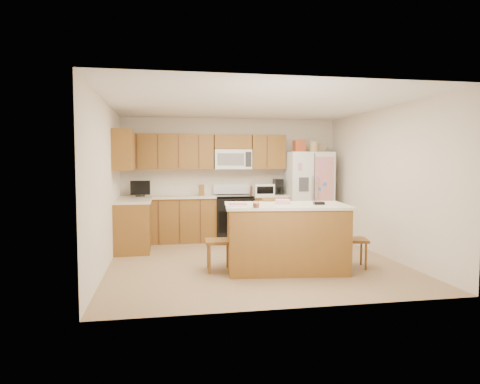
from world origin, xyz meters
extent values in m
plane|color=#857151|center=(0.00, 0.00, 0.00)|extent=(4.50, 4.50, 0.00)
cube|color=beige|center=(0.00, 2.25, 1.25)|extent=(4.50, 0.10, 2.50)
cube|color=beige|center=(0.00, -2.25, 1.25)|extent=(4.50, 0.10, 2.50)
cube|color=beige|center=(-2.25, 0.00, 1.25)|extent=(0.10, 4.50, 2.50)
cube|color=beige|center=(2.25, 0.00, 1.25)|extent=(0.10, 4.50, 2.50)
cube|color=white|center=(0.00, 0.00, 2.50)|extent=(4.50, 4.50, 0.04)
cube|color=brown|center=(-1.31, 1.95, 0.44)|extent=(1.87, 0.60, 0.88)
cube|color=brown|center=(0.74, 1.95, 0.44)|extent=(0.72, 0.60, 0.88)
cube|color=brown|center=(-1.95, 1.17, 0.44)|extent=(0.60, 0.95, 0.88)
cube|color=beige|center=(-1.31, 1.94, 0.90)|extent=(1.87, 0.64, 0.04)
cube|color=beige|center=(0.74, 1.94, 0.90)|extent=(0.72, 0.64, 0.04)
cube|color=beige|center=(-1.94, 1.17, 0.90)|extent=(0.64, 0.95, 0.04)
cube|color=brown|center=(-1.32, 2.08, 1.80)|extent=(1.85, 0.33, 0.70)
cube|color=brown|center=(0.75, 2.08, 1.80)|extent=(0.70, 0.33, 0.70)
cube|color=brown|center=(0.00, 2.08, 2.00)|extent=(0.76, 0.33, 0.29)
cube|color=brown|center=(-2.08, 1.17, 1.80)|extent=(0.33, 0.95, 0.70)
cube|color=#4C291A|center=(-1.90, 1.92, 1.80)|extent=(0.02, 0.01, 0.66)
cube|color=#4C291A|center=(-1.90, 1.65, 0.44)|extent=(0.02, 0.01, 0.84)
cube|color=#4C291A|center=(-1.50, 1.92, 1.80)|extent=(0.02, 0.01, 0.66)
cube|color=#4C291A|center=(-1.50, 1.65, 0.44)|extent=(0.02, 0.01, 0.84)
cube|color=#4C291A|center=(-1.10, 1.92, 1.80)|extent=(0.02, 0.01, 0.66)
cube|color=#4C291A|center=(-1.10, 1.65, 0.44)|extent=(0.02, 0.01, 0.84)
cube|color=#4C291A|center=(-0.70, 1.92, 1.80)|extent=(0.01, 0.01, 0.66)
cube|color=#4C291A|center=(-0.70, 1.65, 0.44)|extent=(0.01, 0.01, 0.84)
cube|color=#4C291A|center=(0.70, 1.92, 1.80)|extent=(0.01, 0.01, 0.66)
cube|color=#4C291A|center=(0.70, 1.65, 0.44)|extent=(0.01, 0.01, 0.84)
cube|color=white|center=(0.00, 2.06, 1.65)|extent=(0.76, 0.38, 0.40)
cube|color=slate|center=(-0.06, 1.86, 1.65)|extent=(0.54, 0.01, 0.24)
cube|color=#262626|center=(0.30, 1.86, 1.65)|extent=(0.12, 0.01, 0.30)
cube|color=brown|center=(-0.65, 1.95, 1.03)|extent=(0.10, 0.14, 0.22)
cube|color=black|center=(-1.85, 1.97, 0.93)|extent=(0.18, 0.12, 0.02)
cube|color=black|center=(-1.85, 1.97, 1.09)|extent=(0.38, 0.03, 0.28)
cube|color=#BA4B0B|center=(0.58, 2.03, 1.01)|extent=(0.35, 0.22, 0.18)
cube|color=white|center=(0.60, 1.80, 1.04)|extent=(0.40, 0.28, 0.23)
cube|color=black|center=(0.60, 1.66, 1.04)|extent=(0.34, 0.01, 0.15)
cube|color=black|center=(0.96, 2.00, 1.08)|extent=(0.18, 0.22, 0.32)
cylinder|color=black|center=(0.96, 1.93, 1.01)|extent=(0.12, 0.12, 0.12)
cube|color=black|center=(0.00, 1.93, 0.44)|extent=(0.76, 0.64, 0.88)
cube|color=black|center=(0.00, 1.60, 0.42)|extent=(0.68, 0.01, 0.42)
cube|color=black|center=(0.00, 1.93, 0.91)|extent=(0.76, 0.64, 0.03)
cube|color=white|center=(0.00, 2.19, 1.03)|extent=(0.76, 0.10, 0.20)
cube|color=white|center=(1.57, 1.88, 0.90)|extent=(0.90, 0.75, 1.80)
cube|color=#4C4C4C|center=(1.57, 1.49, 0.90)|extent=(0.02, 0.01, 1.75)
cube|color=silver|center=(1.52, 1.47, 1.05)|extent=(0.02, 0.03, 0.55)
cube|color=silver|center=(1.62, 1.47, 1.05)|extent=(0.02, 0.03, 0.55)
cube|color=#3F3F44|center=(1.35, 1.49, 1.15)|extent=(0.20, 0.01, 0.28)
cube|color=#D84C59|center=(1.77, 1.49, 1.05)|extent=(0.42, 0.01, 1.30)
cube|color=#B14922|center=(1.37, 1.88, 1.92)|extent=(0.22, 0.22, 0.24)
cylinder|color=tan|center=(1.67, 1.82, 1.91)|extent=(0.18, 0.18, 0.22)
cube|color=tan|center=(1.85, 1.96, 1.89)|extent=(0.18, 0.20, 0.18)
cube|color=brown|center=(0.36, -0.60, 0.47)|extent=(1.80, 1.15, 0.93)
cube|color=beige|center=(0.36, -0.60, 0.95)|extent=(1.89, 1.24, 0.04)
cylinder|color=#B14922|center=(-0.17, -0.98, 1.00)|extent=(0.08, 0.08, 0.06)
cylinder|color=white|center=(-0.17, -0.98, 1.02)|extent=(0.09, 0.09, 0.09)
cube|color=#FFAECD|center=(0.33, -0.55, 1.01)|extent=(0.22, 0.17, 0.07)
cube|color=black|center=(0.83, -0.72, 0.99)|extent=(0.16, 0.14, 0.04)
cube|color=white|center=(-0.40, -0.69, 0.98)|extent=(0.33, 0.27, 0.01)
cube|color=#D84C4C|center=(-0.36, -0.61, 1.00)|extent=(0.28, 0.23, 0.01)
cylinder|color=white|center=(0.05, -0.87, 0.98)|extent=(0.14, 0.04, 0.01)
cube|color=brown|center=(-0.62, -0.48, 0.44)|extent=(0.41, 0.43, 0.04)
cylinder|color=brown|center=(-0.76, -0.31, 0.21)|extent=(0.03, 0.03, 0.42)
cylinder|color=brown|center=(-0.77, -0.64, 0.21)|extent=(0.03, 0.03, 0.42)
cylinder|color=brown|center=(-0.47, -0.33, 0.21)|extent=(0.03, 0.03, 0.42)
cylinder|color=brown|center=(-0.48, -0.66, 0.21)|extent=(0.03, 0.03, 0.42)
cylinder|color=brown|center=(-0.45, -0.35, 0.69)|extent=(0.02, 0.02, 0.46)
cylinder|color=brown|center=(-0.45, -0.42, 0.69)|extent=(0.02, 0.02, 0.46)
cylinder|color=brown|center=(-0.46, -0.49, 0.69)|extent=(0.02, 0.02, 0.46)
cylinder|color=brown|center=(-0.46, -0.57, 0.69)|extent=(0.02, 0.02, 0.46)
cylinder|color=brown|center=(-0.46, -0.64, 0.69)|extent=(0.02, 0.02, 0.46)
cube|color=brown|center=(-0.46, -0.49, 0.92)|extent=(0.06, 0.39, 0.05)
cube|color=brown|center=(0.33, 0.08, 0.47)|extent=(0.45, 0.43, 0.05)
cylinder|color=brown|center=(0.51, 0.24, 0.23)|extent=(0.04, 0.04, 0.45)
cylinder|color=brown|center=(0.15, 0.23, 0.23)|extent=(0.04, 0.04, 0.45)
cylinder|color=brown|center=(0.51, -0.08, 0.23)|extent=(0.04, 0.04, 0.45)
cylinder|color=brown|center=(0.16, -0.08, 0.23)|extent=(0.04, 0.04, 0.45)
cylinder|color=brown|center=(0.49, -0.10, 0.74)|extent=(0.02, 0.02, 0.50)
cylinder|color=brown|center=(0.41, -0.10, 0.74)|extent=(0.02, 0.02, 0.50)
cylinder|color=brown|center=(0.34, -0.10, 0.74)|extent=(0.02, 0.02, 0.50)
cylinder|color=brown|center=(0.26, -0.10, 0.74)|extent=(0.02, 0.02, 0.50)
cylinder|color=brown|center=(0.18, -0.10, 0.74)|extent=(0.02, 0.02, 0.50)
cube|color=brown|center=(0.34, -0.10, 0.99)|extent=(0.42, 0.05, 0.05)
cube|color=brown|center=(1.42, -0.66, 0.42)|extent=(0.46, 0.47, 0.04)
cylinder|color=brown|center=(1.52, -0.85, 0.20)|extent=(0.03, 0.03, 0.40)
cylinder|color=brown|center=(1.60, -0.54, 0.20)|extent=(0.03, 0.03, 0.40)
cylinder|color=brown|center=(1.25, -0.78, 0.20)|extent=(0.03, 0.03, 0.40)
cylinder|color=brown|center=(1.33, -0.47, 0.20)|extent=(0.03, 0.03, 0.40)
cylinder|color=brown|center=(1.23, -0.76, 0.66)|extent=(0.02, 0.02, 0.45)
cylinder|color=brown|center=(1.25, -0.69, 0.66)|extent=(0.02, 0.02, 0.45)
cylinder|color=brown|center=(1.27, -0.62, 0.66)|extent=(0.02, 0.02, 0.45)
cylinder|color=brown|center=(1.29, -0.55, 0.66)|extent=(0.02, 0.02, 0.45)
cylinder|color=brown|center=(1.30, -0.49, 0.66)|extent=(0.02, 0.02, 0.45)
cube|color=brown|center=(1.27, -0.62, 0.89)|extent=(0.13, 0.37, 0.05)
camera|label=1|loc=(-1.42, -6.63, 1.59)|focal=32.00mm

